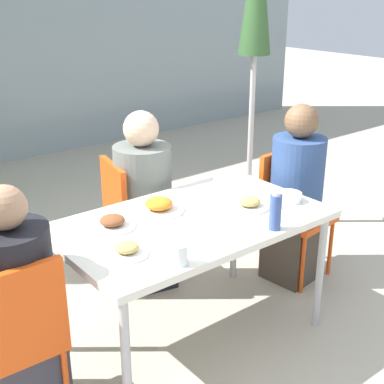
{
  "coord_description": "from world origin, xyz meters",
  "views": [
    {
      "loc": [
        -1.62,
        -2.04,
        1.92
      ],
      "look_at": [
        0.0,
        0.0,
        0.91
      ],
      "focal_mm": 50.0,
      "sensor_mm": 36.0,
      "label": 1
    }
  ],
  "objects_px": {
    "person_left": "(19,315)",
    "drinking_cup": "(180,254)",
    "chair_left": "(15,334)",
    "bottle": "(275,211)",
    "person_right": "(295,200)",
    "salad_bowl": "(289,197)",
    "chair_far": "(130,213)",
    "closed_umbrella": "(256,11)",
    "chair_right": "(289,204)",
    "person_far": "(144,207)"
  },
  "relations": [
    {
      "from": "bottle",
      "to": "drinking_cup",
      "type": "relative_size",
      "value": 2.08
    },
    {
      "from": "chair_far",
      "to": "chair_left",
      "type": "bearing_deg",
      "value": -42.36
    },
    {
      "from": "person_right",
      "to": "closed_umbrella",
      "type": "xyz_separation_m",
      "value": [
        0.41,
        0.86,
        1.15
      ]
    },
    {
      "from": "chair_far",
      "to": "salad_bowl",
      "type": "xyz_separation_m",
      "value": [
        0.52,
        -0.9,
        0.27
      ]
    },
    {
      "from": "closed_umbrella",
      "to": "person_right",
      "type": "bearing_deg",
      "value": -115.64
    },
    {
      "from": "person_right",
      "to": "drinking_cup",
      "type": "bearing_deg",
      "value": 13.0
    },
    {
      "from": "chair_right",
      "to": "salad_bowl",
      "type": "height_order",
      "value": "chair_right"
    },
    {
      "from": "chair_far",
      "to": "closed_umbrella",
      "type": "relative_size",
      "value": 0.36
    },
    {
      "from": "drinking_cup",
      "to": "salad_bowl",
      "type": "height_order",
      "value": "drinking_cup"
    },
    {
      "from": "chair_left",
      "to": "salad_bowl",
      "type": "bearing_deg",
      "value": -2.27
    },
    {
      "from": "person_right",
      "to": "chair_far",
      "type": "distance_m",
      "value": 1.1
    },
    {
      "from": "closed_umbrella",
      "to": "salad_bowl",
      "type": "relative_size",
      "value": 16.9
    },
    {
      "from": "person_right",
      "to": "bottle",
      "type": "bearing_deg",
      "value": 26.91
    },
    {
      "from": "person_left",
      "to": "drinking_cup",
      "type": "height_order",
      "value": "person_left"
    },
    {
      "from": "chair_far",
      "to": "drinking_cup",
      "type": "relative_size",
      "value": 8.89
    },
    {
      "from": "chair_far",
      "to": "bottle",
      "type": "relative_size",
      "value": 4.28
    },
    {
      "from": "person_right",
      "to": "bottle",
      "type": "distance_m",
      "value": 0.91
    },
    {
      "from": "person_left",
      "to": "person_far",
      "type": "relative_size",
      "value": 0.97
    },
    {
      "from": "chair_left",
      "to": "bottle",
      "type": "distance_m",
      "value": 1.35
    },
    {
      "from": "person_right",
      "to": "chair_far",
      "type": "xyz_separation_m",
      "value": [
        -0.9,
        0.63,
        -0.07
      ]
    },
    {
      "from": "person_right",
      "to": "chair_far",
      "type": "relative_size",
      "value": 1.4
    },
    {
      "from": "closed_umbrella",
      "to": "salad_bowl",
      "type": "height_order",
      "value": "closed_umbrella"
    },
    {
      "from": "person_left",
      "to": "drinking_cup",
      "type": "distance_m",
      "value": 0.77
    },
    {
      "from": "chair_left",
      "to": "bottle",
      "type": "bearing_deg",
      "value": -12.49
    },
    {
      "from": "person_right",
      "to": "salad_bowl",
      "type": "xyz_separation_m",
      "value": [
        -0.38,
        -0.27,
        0.2
      ]
    },
    {
      "from": "chair_left",
      "to": "closed_umbrella",
      "type": "xyz_separation_m",
      "value": [
        2.4,
        1.03,
        1.22
      ]
    },
    {
      "from": "drinking_cup",
      "to": "person_far",
      "type": "bearing_deg",
      "value": 64.8
    },
    {
      "from": "chair_right",
      "to": "person_far",
      "type": "xyz_separation_m",
      "value": [
        -0.88,
        0.48,
        0.05
      ]
    },
    {
      "from": "chair_right",
      "to": "salad_bowl",
      "type": "xyz_separation_m",
      "value": [
        -0.42,
        -0.35,
        0.27
      ]
    },
    {
      "from": "chair_right",
      "to": "person_left",
      "type": "bearing_deg",
      "value": -1.51
    },
    {
      "from": "closed_umbrella",
      "to": "salad_bowl",
      "type": "bearing_deg",
      "value": -125.12
    },
    {
      "from": "chair_left",
      "to": "chair_right",
      "type": "height_order",
      "value": "same"
    },
    {
      "from": "chair_right",
      "to": "drinking_cup",
      "type": "bearing_deg",
      "value": 15.6
    },
    {
      "from": "person_far",
      "to": "bottle",
      "type": "xyz_separation_m",
      "value": [
        0.11,
        -1.05,
        0.29
      ]
    },
    {
      "from": "chair_far",
      "to": "salad_bowl",
      "type": "bearing_deg",
      "value": 41.3
    },
    {
      "from": "person_right",
      "to": "salad_bowl",
      "type": "bearing_deg",
      "value": 28.52
    },
    {
      "from": "chair_right",
      "to": "person_right",
      "type": "relative_size",
      "value": 0.71
    },
    {
      "from": "person_far",
      "to": "closed_umbrella",
      "type": "xyz_separation_m",
      "value": [
        1.25,
        0.3,
        1.17
      ]
    },
    {
      "from": "chair_left",
      "to": "closed_umbrella",
      "type": "relative_size",
      "value": 0.36
    },
    {
      "from": "chair_right",
      "to": "drinking_cup",
      "type": "distance_m",
      "value": 1.5
    },
    {
      "from": "chair_left",
      "to": "drinking_cup",
      "type": "height_order",
      "value": "chair_left"
    },
    {
      "from": "chair_left",
      "to": "chair_far",
      "type": "height_order",
      "value": "same"
    },
    {
      "from": "person_far",
      "to": "drinking_cup",
      "type": "relative_size",
      "value": 12.21
    },
    {
      "from": "chair_right",
      "to": "bottle",
      "type": "height_order",
      "value": "bottle"
    },
    {
      "from": "chair_far",
      "to": "salad_bowl",
      "type": "height_order",
      "value": "chair_far"
    },
    {
      "from": "chair_left",
      "to": "person_far",
      "type": "distance_m",
      "value": 1.37
    },
    {
      "from": "chair_left",
      "to": "chair_far",
      "type": "relative_size",
      "value": 1.0
    },
    {
      "from": "person_far",
      "to": "drinking_cup",
      "type": "height_order",
      "value": "person_far"
    },
    {
      "from": "person_left",
      "to": "salad_bowl",
      "type": "xyz_separation_m",
      "value": [
        1.56,
        -0.18,
        0.24
      ]
    },
    {
      "from": "drinking_cup",
      "to": "salad_bowl",
      "type": "distance_m",
      "value": 0.96
    }
  ]
}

